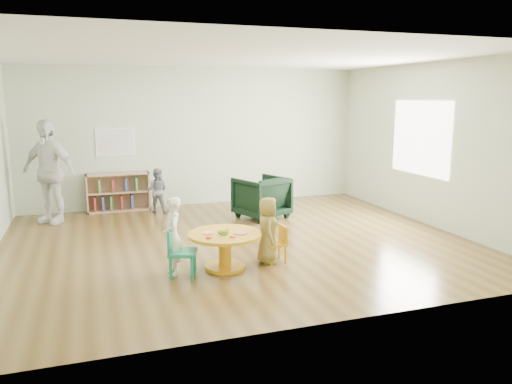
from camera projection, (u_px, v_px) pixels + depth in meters
room at (237, 119)px, 7.39m from camera, size 7.10×7.00×2.80m
activity_table at (225, 244)px, 6.49m from camera, size 0.96×0.96×0.52m
kid_chair_left at (179, 251)px, 6.20m from camera, size 0.42×0.42×0.61m
kid_chair_right at (278, 242)px, 6.79m from camera, size 0.28×0.28×0.50m
bookshelf at (118, 192)px, 9.82m from camera, size 1.20×0.30×0.75m
alphabet_poster at (115, 142)px, 9.76m from camera, size 0.74×0.01×0.54m
armchair at (261, 197)px, 9.24m from camera, size 1.08×1.09×0.77m
child_left at (173, 236)px, 6.24m from camera, size 0.27×0.38×0.99m
child_right at (268, 230)px, 6.70m from camera, size 0.39×0.50×0.90m
toddler at (157, 190)px, 9.65m from camera, size 0.52×0.47×0.87m
adult_caretaker at (49, 172)px, 8.79m from camera, size 1.13×1.01×1.84m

